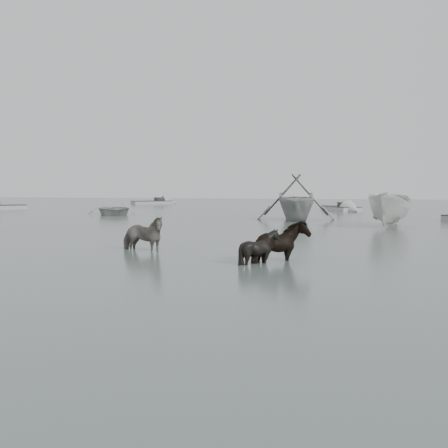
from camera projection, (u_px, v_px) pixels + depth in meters
The scene contains 10 objects.
ground at pixel (226, 258), 16.63m from camera, with size 140.00×140.00×0.00m, color #495752.
pony_pinto at pixel (142, 229), 18.37m from camera, with size 0.77×1.68×1.42m, color black.
pony_dark at pixel (282, 235), 15.64m from camera, with size 1.48×1.27×1.49m, color black.
pony_black at pixel (260, 241), 15.38m from camera, with size 1.00×1.12×1.24m, color black.
rowboat_lead at pixel (114, 208), 40.20m from camera, with size 3.37×4.73×0.98m, color #B4B4AF.
rowboat_trail at pixel (296, 196), 34.10m from camera, with size 4.83×5.60×2.95m, color #9D9F9D.
boat_small at pixel (391, 208), 29.00m from camera, with size 1.86×4.95×1.91m, color silver.
skiff_outer at pixel (4, 205), 49.46m from camera, with size 5.19×1.60×0.75m, color #A2A19D, non-canonical shape.
skiff_mid at pixel (341, 206), 46.36m from camera, with size 5.94×1.60×0.75m, color #ACAEAB, non-canonical shape.
skiff_far at pixel (152, 201), 62.16m from camera, with size 5.99×1.60×0.75m, color #979997, non-canonical shape.
Camera 1 is at (3.45, -16.16, 2.16)m, focal length 45.00 mm.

